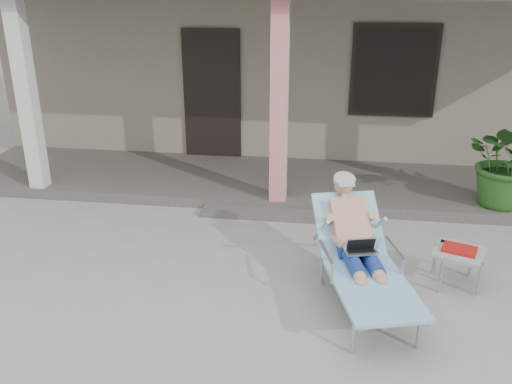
# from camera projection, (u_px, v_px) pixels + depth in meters

# --- Properties ---
(ground) EXTENTS (60.00, 60.00, 0.00)m
(ground) POSITION_uv_depth(u_px,v_px,m) (256.00, 290.00, 5.57)
(ground) COLOR #9E9E99
(ground) RESTS_ON ground
(house) EXTENTS (10.40, 5.40, 3.30)m
(house) POSITION_uv_depth(u_px,v_px,m) (301.00, 49.00, 10.93)
(house) COLOR gray
(house) RESTS_ON ground
(porch_deck) EXTENTS (10.00, 2.00, 0.15)m
(porch_deck) POSITION_uv_depth(u_px,v_px,m) (283.00, 182.00, 8.30)
(porch_deck) COLOR #605B56
(porch_deck) RESTS_ON ground
(porch_step) EXTENTS (2.00, 0.30, 0.07)m
(porch_step) POSITION_uv_depth(u_px,v_px,m) (275.00, 215.00, 7.25)
(porch_step) COLOR #605B56
(porch_step) RESTS_ON ground
(lounger) EXTENTS (1.11, 1.86, 1.17)m
(lounger) POSITION_uv_depth(u_px,v_px,m) (360.00, 232.00, 5.20)
(lounger) COLOR #B7B7BC
(lounger) RESTS_ON ground
(side_table) EXTENTS (0.61, 0.61, 0.42)m
(side_table) POSITION_uv_depth(u_px,v_px,m) (459.00, 254.00, 5.55)
(side_table) COLOR #A1A19C
(side_table) RESTS_ON ground
(potted_palm) EXTENTS (1.19, 1.06, 1.24)m
(potted_palm) POSITION_uv_depth(u_px,v_px,m) (510.00, 161.00, 7.07)
(potted_palm) COLOR #26591E
(potted_palm) RESTS_ON porch_deck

